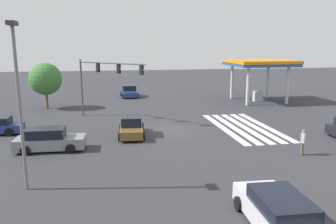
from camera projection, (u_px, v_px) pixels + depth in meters
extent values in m
plane|color=#333338|center=(168.00, 131.00, 27.29)|extent=(136.58, 136.58, 0.00)
cube|color=silver|center=(264.00, 126.00, 28.82)|extent=(10.52, 0.60, 0.01)
cube|color=silver|center=(254.00, 126.00, 28.65)|extent=(10.52, 0.60, 0.01)
cube|color=silver|center=(244.00, 127.00, 28.48)|extent=(10.52, 0.60, 0.01)
cube|color=silver|center=(234.00, 127.00, 28.31)|extent=(10.52, 0.60, 0.01)
cube|color=silver|center=(223.00, 128.00, 28.15)|extent=(10.52, 0.60, 0.01)
cylinder|color=#47474C|center=(82.00, 88.00, 32.55)|extent=(0.18, 0.18, 5.63)
cylinder|color=#47474C|center=(110.00, 63.00, 29.77)|extent=(5.83, 5.83, 0.12)
cube|color=black|center=(98.00, 68.00, 30.77)|extent=(0.40, 0.40, 0.84)
sphere|color=red|center=(99.00, 68.00, 30.68)|extent=(0.16, 0.16, 0.16)
cube|color=black|center=(119.00, 69.00, 29.30)|extent=(0.40, 0.40, 0.84)
sphere|color=gold|center=(120.00, 69.00, 29.21)|extent=(0.16, 0.16, 0.16)
cube|color=black|center=(142.00, 70.00, 27.83)|extent=(0.40, 0.40, 0.84)
sphere|color=green|center=(143.00, 70.00, 27.74)|extent=(0.16, 0.16, 0.16)
cylinder|color=black|center=(9.00, 132.00, 25.52)|extent=(0.22, 0.66, 0.66)
cylinder|color=black|center=(15.00, 127.00, 27.21)|extent=(0.22, 0.66, 0.66)
cylinder|color=black|center=(334.00, 130.00, 26.16)|extent=(0.24, 0.61, 0.60)
cube|color=brown|center=(132.00, 130.00, 25.60)|extent=(4.28, 2.00, 0.62)
cube|color=black|center=(131.00, 121.00, 25.70)|extent=(2.14, 1.67, 0.72)
cylinder|color=black|center=(143.00, 136.00, 24.46)|extent=(0.71, 0.27, 0.69)
cylinder|color=black|center=(120.00, 136.00, 24.28)|extent=(0.71, 0.27, 0.69)
cylinder|color=black|center=(142.00, 127.00, 26.98)|extent=(0.71, 0.27, 0.69)
cylinder|color=black|center=(121.00, 128.00, 26.79)|extent=(0.71, 0.27, 0.69)
cube|color=silver|center=(276.00, 214.00, 12.71)|extent=(4.72, 2.16, 0.75)
cube|color=black|center=(282.00, 203.00, 12.23)|extent=(2.73, 1.87, 0.54)
cylinder|color=black|center=(239.00, 204.00, 14.02)|extent=(0.63, 0.25, 0.62)
cylinder|color=black|center=(282.00, 201.00, 14.28)|extent=(0.63, 0.25, 0.62)
cube|color=navy|center=(129.00, 93.00, 45.09)|extent=(4.21, 2.14, 0.69)
cube|color=black|center=(129.00, 88.00, 45.16)|extent=(1.99, 1.85, 0.73)
cylinder|color=black|center=(138.00, 96.00, 44.13)|extent=(0.62, 0.25, 0.62)
cylinder|color=black|center=(123.00, 96.00, 43.69)|extent=(0.62, 0.25, 0.62)
cylinder|color=black|center=(135.00, 93.00, 46.58)|extent=(0.62, 0.25, 0.62)
cylinder|color=black|center=(121.00, 94.00, 46.14)|extent=(0.62, 0.25, 0.62)
cube|color=gray|center=(51.00, 143.00, 22.04)|extent=(1.88, 4.61, 0.74)
cube|color=black|center=(45.00, 133.00, 21.86)|extent=(1.63, 2.61, 0.64)
cylinder|color=black|center=(74.00, 141.00, 23.13)|extent=(0.24, 0.64, 0.63)
cylinder|color=black|center=(70.00, 149.00, 21.43)|extent=(0.24, 0.64, 0.63)
cylinder|color=black|center=(32.00, 143.00, 22.74)|extent=(0.24, 0.64, 0.63)
cylinder|color=black|center=(25.00, 151.00, 21.04)|extent=(0.24, 0.64, 0.63)
cube|color=#23519E|center=(260.00, 64.00, 40.80)|extent=(7.27, 7.27, 0.35)
cube|color=orange|center=(260.00, 61.00, 40.73)|extent=(7.41, 7.41, 0.36)
cube|color=#B2B2B7|center=(258.00, 96.00, 41.60)|extent=(0.70, 1.10, 1.30)
cylinder|color=silver|center=(288.00, 86.00, 39.28)|extent=(0.36, 0.36, 4.48)
cylinder|color=silver|center=(268.00, 81.00, 44.18)|extent=(0.36, 0.36, 4.48)
cylinder|color=silver|center=(248.00, 86.00, 38.38)|extent=(0.36, 0.36, 4.48)
cylinder|color=silver|center=(232.00, 82.00, 43.28)|extent=(0.36, 0.36, 4.48)
cylinder|color=brown|center=(302.00, 149.00, 21.09)|extent=(0.14, 0.14, 0.82)
cylinder|color=brown|center=(303.00, 148.00, 21.22)|extent=(0.14, 0.14, 0.82)
cube|color=beige|center=(303.00, 138.00, 21.01)|extent=(0.41, 0.41, 0.65)
sphere|color=#8C6647|center=(304.00, 131.00, 20.92)|extent=(0.22, 0.22, 0.22)
cylinder|color=slate|center=(20.00, 112.00, 15.36)|extent=(0.16, 0.16, 7.85)
cube|color=#333338|center=(12.00, 23.00, 14.56)|extent=(0.80, 0.36, 0.20)
cylinder|color=brown|center=(47.00, 100.00, 36.71)|extent=(0.26, 0.26, 1.82)
sphere|color=#3D7533|center=(45.00, 79.00, 36.23)|extent=(3.56, 3.56, 3.56)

